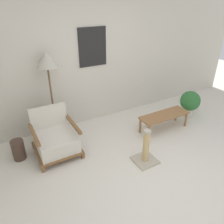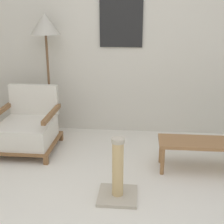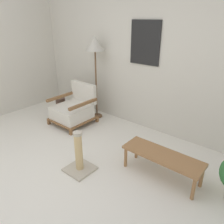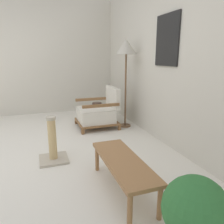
# 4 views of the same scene
# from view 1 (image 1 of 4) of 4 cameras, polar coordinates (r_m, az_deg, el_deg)

# --- Properties ---
(ground_plane) EXTENTS (14.00, 14.00, 0.00)m
(ground_plane) POSITION_cam_1_polar(r_m,az_deg,el_deg) (3.35, 11.45, -18.34)
(ground_plane) COLOR silver
(wall_back) EXTENTS (8.00, 0.09, 2.70)m
(wall_back) POSITION_cam_1_polar(r_m,az_deg,el_deg) (4.36, -6.35, 13.92)
(wall_back) COLOR beige
(wall_back) RESTS_ON ground_plane
(armchair) EXTENTS (0.71, 0.74, 0.76)m
(armchair) POSITION_cam_1_polar(r_m,az_deg,el_deg) (3.82, -14.58, -6.73)
(armchair) COLOR brown
(armchair) RESTS_ON ground_plane
(floor_lamp) EXTENTS (0.38, 0.38, 1.63)m
(floor_lamp) POSITION_cam_1_polar(r_m,az_deg,el_deg) (3.83, -16.62, 12.18)
(floor_lamp) COLOR brown
(floor_lamp) RESTS_ON ground_plane
(coffee_table) EXTENTS (1.04, 0.35, 0.34)m
(coffee_table) POSITION_cam_1_polar(r_m,az_deg,el_deg) (4.44, 13.51, -1.11)
(coffee_table) COLOR olive
(coffee_table) RESTS_ON ground_plane
(vase) EXTENTS (0.21, 0.21, 0.35)m
(vase) POSITION_cam_1_polar(r_m,az_deg,el_deg) (3.94, -23.26, -9.05)
(vase) COLOR #473328
(vase) RESTS_ON ground_plane
(potted_plant) EXTENTS (0.43, 0.43, 0.59)m
(potted_plant) POSITION_cam_1_polar(r_m,az_deg,el_deg) (5.09, 19.70, 2.50)
(potted_plant) COLOR beige
(potted_plant) RESTS_ON ground_plane
(scratching_post) EXTENTS (0.36, 0.36, 0.59)m
(scratching_post) POSITION_cam_1_polar(r_m,az_deg,el_deg) (3.60, 8.78, -10.06)
(scratching_post) COLOR #B2A893
(scratching_post) RESTS_ON ground_plane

